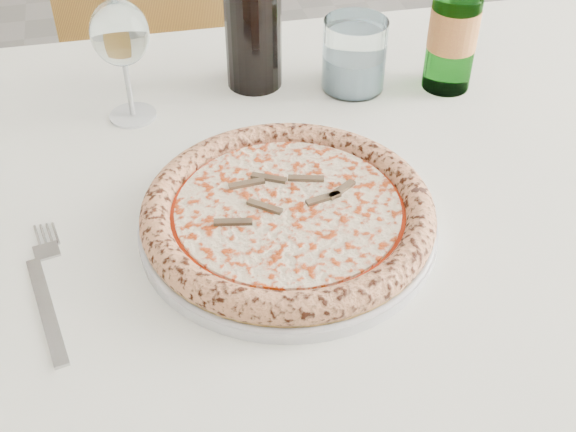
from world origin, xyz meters
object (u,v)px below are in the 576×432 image
Objects in this scene: dining_table at (269,234)px; wine_glass at (120,36)px; plate at (288,224)px; beer_bottle at (456,17)px; chair_far at (157,55)px; tumbler at (354,59)px; pizza at (288,211)px.

wine_glass reaches higher than dining_table.
beer_bottle reaches higher than plate.
beer_bottle is (0.29, 0.15, 0.20)m from dining_table.
dining_table is 1.52× the size of chair_far.
wine_glass is (-0.14, 0.17, 0.21)m from dining_table.
beer_bottle is at bearing -3.58° from wine_glass.
tumbler is at bearing 46.90° from dining_table.
chair_far is 0.80m from beer_bottle.
chair_far reaches higher than wine_glass.
beer_bottle is (0.29, 0.25, 0.08)m from pizza.
plate is at bearing 16.22° from pizza.
dining_table is at bearing -50.26° from wine_glass.
wine_glass is 0.32m from tumbler.
dining_table is at bearing 90.00° from pizza.
dining_table is 0.31m from wine_glass.
plate reaches higher than dining_table.
chair_far reaches higher than plate.
plate is at bearing -62.23° from wine_glass.
beer_bottle is (0.36, -0.63, 0.33)m from chair_far.
tumbler reaches higher than dining_table.
beer_bottle is at bearing -60.01° from chair_far.
tumbler is 0.38× the size of beer_bottle.
pizza reaches higher than plate.
chair_far is at bearing 94.58° from pizza.
tumbler is at bearing 59.19° from plate.
chair_far is at bearing 94.58° from plate.
wine_glass is at bearing 176.42° from beer_bottle.
wine_glass is at bearing 117.77° from pizza.
tumbler is 0.14m from beer_bottle.
plate is at bearing -90.00° from dining_table.
dining_table is at bearing 90.00° from plate.
wine_glass is 1.64× the size of tumbler.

